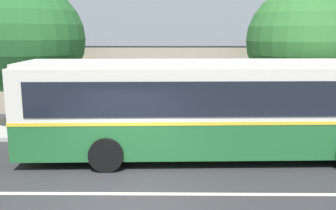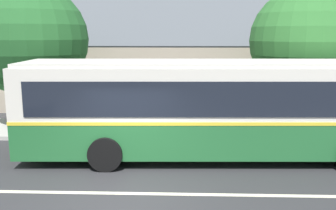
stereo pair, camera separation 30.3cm
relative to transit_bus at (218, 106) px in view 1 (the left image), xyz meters
name	(u,v)px [view 1 (the left image)]	position (x,y,z in m)	size (l,w,h in m)	color
ground_plane	(127,194)	(-2.57, -2.90, -1.66)	(300.00, 300.00, 0.00)	#2D2D30
sidewalk_far	(144,130)	(-2.57, 3.10, -1.58)	(60.00, 3.00, 0.15)	#ADAAA3
lane_divider_stripe	(127,194)	(-2.57, -2.90, -1.65)	(60.00, 0.16, 0.01)	beige
community_building	(187,68)	(-0.51, 11.89, 0.13)	(23.52, 11.09, 7.01)	tan
transit_bus	(218,106)	(0.00, 0.00, 0.00)	(12.37, 3.06, 3.07)	#236633
bench_by_building	(76,121)	(-5.19, 2.60, -1.09)	(1.67, 0.51, 0.94)	brown
bench_down_street	(194,118)	(-0.57, 2.96, -1.08)	(1.84, 0.51, 0.94)	brown
street_tree_primary	(302,44)	(3.88, 3.96, 1.81)	(4.27, 4.27, 5.75)	#4C3828
street_tree_secondary	(25,43)	(-7.35, 3.60, 1.88)	(4.41, 4.41, 5.88)	#4C3828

